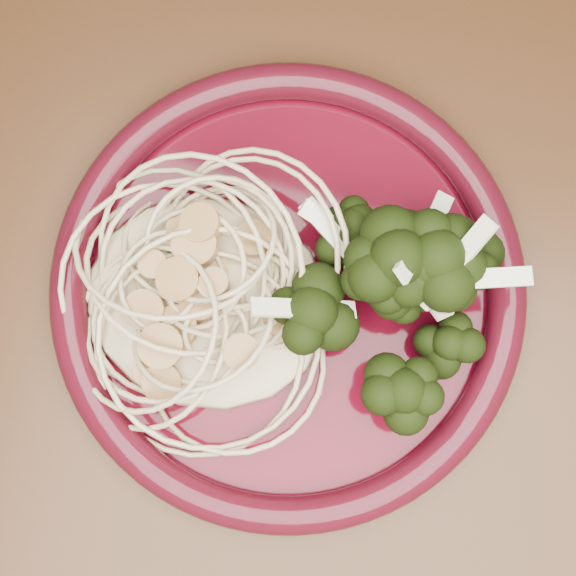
{
  "coord_description": "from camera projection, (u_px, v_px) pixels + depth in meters",
  "views": [
    {
      "loc": [
        -0.08,
        -0.12,
        1.26
      ],
      "look_at": [
        -0.1,
        -0.05,
        0.77
      ],
      "focal_mm": 50.0,
      "sensor_mm": 36.0,
      "label": 1
    }
  ],
  "objects": [
    {
      "name": "broccoli_pile",
      "position": [
        390.0,
        269.0,
        0.48
      ],
      "size": [
        0.17,
        0.2,
        0.06
      ],
      "primitive_type": "ellipsoid",
      "rotation": [
        0.0,
        0.0,
        0.4
      ],
      "color": "black",
      "rests_on": "dinner_plate"
    },
    {
      "name": "dinner_plate",
      "position": [
        288.0,
        290.0,
        0.5
      ],
      "size": [
        0.39,
        0.39,
        0.02
      ],
      "rotation": [
        0.0,
        0.0,
        0.4
      ],
      "color": "#480512",
      "rests_on": "dining_table"
    },
    {
      "name": "scallop_cluster",
      "position": [
        199.0,
        289.0,
        0.45
      ],
      "size": [
        0.17,
        0.17,
        0.04
      ],
      "primitive_type": null,
      "rotation": [
        0.0,
        0.0,
        0.4
      ],
      "color": "#B48748",
      "rests_on": "spaghetti_pile"
    },
    {
      "name": "onion_garnish",
      "position": [
        399.0,
        258.0,
        0.44
      ],
      "size": [
        0.11,
        0.13,
        0.06
      ],
      "primitive_type": null,
      "rotation": [
        0.0,
        0.0,
        0.4
      ],
      "color": "#E6E5C4",
      "rests_on": "broccoli_pile"
    },
    {
      "name": "dining_table",
      "position": [
        424.0,
        286.0,
        0.61
      ],
      "size": [
        1.2,
        0.8,
        0.75
      ],
      "color": "#472814",
      "rests_on": "ground"
    },
    {
      "name": "spaghetti_pile",
      "position": [
        206.0,
        299.0,
        0.49
      ],
      "size": [
        0.19,
        0.18,
        0.03
      ],
      "primitive_type": "ellipsoid",
      "rotation": [
        0.0,
        0.0,
        0.4
      ],
      "color": "beige",
      "rests_on": "dinner_plate"
    }
  ]
}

